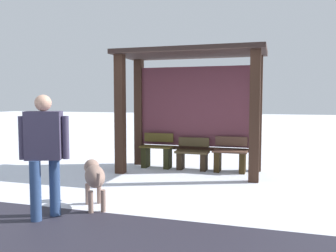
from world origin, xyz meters
TOP-DOWN VIEW (x-y plane):
  - ground_plane at (0.00, 0.00)m, footprint 60.00×60.00m
  - bus_shelter at (0.00, 0.17)m, footprint 3.11×1.44m
  - bench_left_inside at (-0.83, 0.26)m, footprint 0.73×0.37m
  - bench_center_inside at (0.00, 0.26)m, footprint 0.73×0.36m
  - bench_right_inside at (0.83, 0.26)m, footprint 0.73×0.41m
  - person_walking at (-1.13, -3.44)m, footprint 0.62×0.44m
  - dog at (-0.76, -2.80)m, footprint 0.66×0.84m

SIDE VIEW (x-z plane):
  - ground_plane at x=0.00m, z-range 0.00..0.00m
  - bench_center_inside at x=0.00m, z-range -0.05..0.65m
  - bench_right_inside at x=0.83m, z-range -0.06..0.68m
  - bench_left_inside at x=-0.83m, z-range -0.06..0.72m
  - dog at x=-0.76m, z-range 0.13..0.77m
  - person_walking at x=-1.13m, z-range 0.14..1.77m
  - bus_shelter at x=0.00m, z-range 0.48..3.07m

